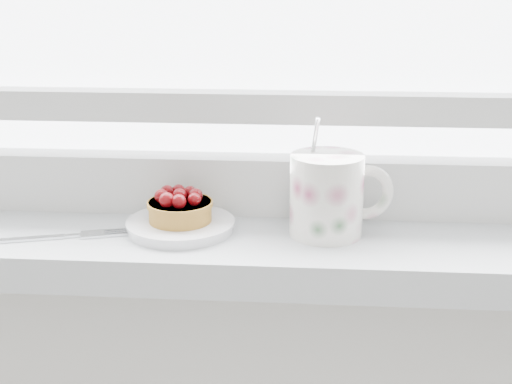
# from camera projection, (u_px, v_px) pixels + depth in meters

# --- Properties ---
(saucer) EXTENTS (0.12, 0.12, 0.01)m
(saucer) POSITION_uv_depth(u_px,v_px,m) (181.00, 226.00, 0.81)
(saucer) COLOR white
(saucer) RESTS_ON windowsill
(raspberry_tart) EXTENTS (0.07, 0.07, 0.04)m
(raspberry_tart) POSITION_uv_depth(u_px,v_px,m) (180.00, 207.00, 0.80)
(raspberry_tart) COLOR #976521
(raspberry_tart) RESTS_ON saucer
(floral_mug) EXTENTS (0.12, 0.09, 0.13)m
(floral_mug) POSITION_uv_depth(u_px,v_px,m) (329.00, 193.00, 0.79)
(floral_mug) COLOR white
(floral_mug) RESTS_ON windowsill
(fork) EXTENTS (0.17, 0.06, 0.00)m
(fork) POSITION_uv_depth(u_px,v_px,m) (51.00, 237.00, 0.79)
(fork) COLOR silver
(fork) RESTS_ON windowsill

